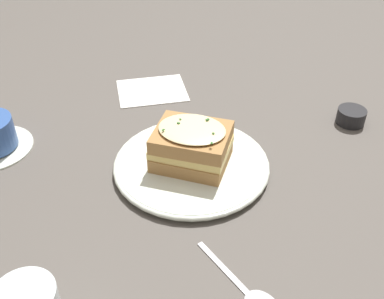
{
  "coord_description": "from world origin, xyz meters",
  "views": [
    {
      "loc": [
        -0.1,
        -0.59,
        0.5
      ],
      "look_at": [
        0.02,
        -0.0,
        0.04
      ],
      "focal_mm": 42.0,
      "sensor_mm": 36.0,
      "label": 1
    }
  ],
  "objects_px": {
    "dinner_plate": "(192,166)",
    "napkin": "(152,90)",
    "sandwich": "(192,146)",
    "condiment_pot": "(351,116)"
  },
  "relations": [
    {
      "from": "dinner_plate",
      "to": "napkin",
      "type": "bearing_deg",
      "value": 96.6
    },
    {
      "from": "napkin",
      "to": "condiment_pot",
      "type": "distance_m",
      "value": 0.42
    },
    {
      "from": "dinner_plate",
      "to": "condiment_pot",
      "type": "distance_m",
      "value": 0.35
    },
    {
      "from": "dinner_plate",
      "to": "napkin",
      "type": "relative_size",
      "value": 1.82
    },
    {
      "from": "condiment_pot",
      "to": "napkin",
      "type": "bearing_deg",
      "value": 151.33
    },
    {
      "from": "dinner_plate",
      "to": "sandwich",
      "type": "distance_m",
      "value": 0.04
    },
    {
      "from": "dinner_plate",
      "to": "sandwich",
      "type": "bearing_deg",
      "value": 79.18
    },
    {
      "from": "dinner_plate",
      "to": "sandwich",
      "type": "xyz_separation_m",
      "value": [
        0.0,
        0.0,
        0.04
      ]
    },
    {
      "from": "napkin",
      "to": "condiment_pot",
      "type": "height_order",
      "value": "condiment_pot"
    },
    {
      "from": "sandwich",
      "to": "napkin",
      "type": "height_order",
      "value": "sandwich"
    }
  ]
}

